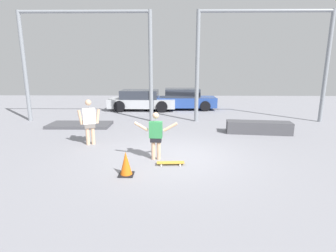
# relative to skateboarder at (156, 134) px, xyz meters

# --- Properties ---
(ground_plane) EXTENTS (36.00, 36.00, 0.00)m
(ground_plane) POSITION_rel_skateboarder_xyz_m (0.56, 0.19, -0.80)
(ground_plane) COLOR gray
(skateboarder) EXTENTS (1.32, 0.22, 1.47)m
(skateboarder) POSITION_rel_skateboarder_xyz_m (0.00, 0.00, 0.00)
(skateboarder) COLOR #DBAD89
(skateboarder) RESTS_ON ground_plane
(skateboard) EXTENTS (0.81, 0.28, 0.08)m
(skateboard) POSITION_rel_skateboarder_xyz_m (0.45, -0.46, -0.74)
(skateboard) COLOR gold
(skateboard) RESTS_ON ground_plane
(grind_box) EXTENTS (2.72, 1.00, 0.52)m
(grind_box) POSITION_rel_skateboarder_xyz_m (4.17, 3.30, -0.55)
(grind_box) COLOR #47474C
(grind_box) RESTS_ON ground_plane
(manual_pad) EXTENTS (2.90, 1.40, 0.14)m
(manual_pad) POSITION_rel_skateboarder_xyz_m (-3.92, 4.50, -0.74)
(manual_pad) COLOR #47474C
(manual_pad) RESTS_ON ground_plane
(canopy_support_left) EXTENTS (6.61, 0.20, 5.47)m
(canopy_support_left) POSITION_rel_skateboarder_xyz_m (-3.82, 5.83, 2.65)
(canopy_support_left) COLOR gray
(canopy_support_left) RESTS_ON ground_plane
(canopy_support_right) EXTENTS (6.61, 0.20, 5.47)m
(canopy_support_right) POSITION_rel_skateboarder_xyz_m (4.94, 5.83, 2.65)
(canopy_support_right) COLOR gray
(canopy_support_right) RESTS_ON ground_plane
(parked_car_silver) EXTENTS (4.33, 2.05, 1.31)m
(parked_car_silver) POSITION_rel_skateboarder_xyz_m (-1.54, 9.40, -0.16)
(parked_car_silver) COLOR #B7BABF
(parked_car_silver) RESTS_ON ground_plane
(parked_car_blue) EXTENTS (4.13, 1.92, 1.38)m
(parked_car_blue) POSITION_rel_skateboarder_xyz_m (1.24, 9.77, -0.14)
(parked_car_blue) COLOR #284793
(parked_car_blue) RESTS_ON ground_plane
(bystander) EXTENTS (0.76, 0.39, 1.65)m
(bystander) POSITION_rel_skateboarder_xyz_m (-2.50, 1.55, 0.09)
(bystander) COLOR #DBAD89
(bystander) RESTS_ON ground_plane
(traffic_cone) EXTENTS (0.39, 0.39, 0.64)m
(traffic_cone) POSITION_rel_skateboarder_xyz_m (-0.71, -1.22, -0.49)
(traffic_cone) COLOR black
(traffic_cone) RESTS_ON ground_plane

